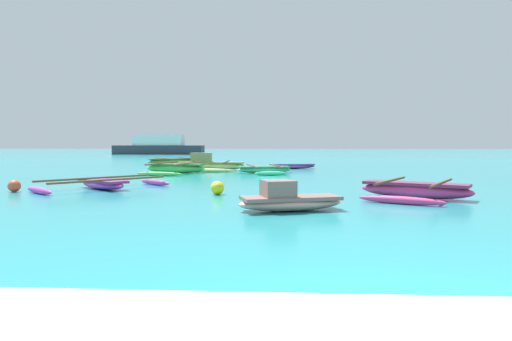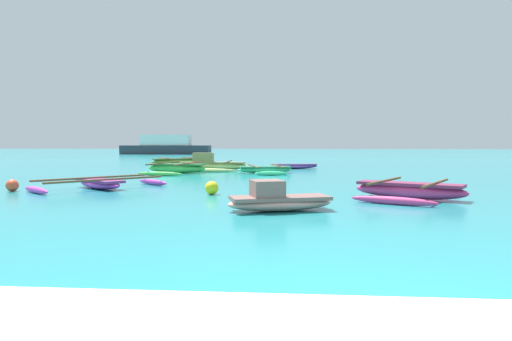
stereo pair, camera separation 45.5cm
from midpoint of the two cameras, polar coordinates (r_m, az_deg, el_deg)
The scene contains 11 objects.
moored_boat_0 at distance 12.98m, azimuth 19.58°, elevation -2.35°, with size 3.34×3.69×0.49m.
moored_boat_1 at distance 22.72m, azimuth 1.72°, elevation 0.14°, with size 2.81×3.77×0.40m.
moored_boat_2 at distance 10.08m, azimuth 4.03°, elevation -3.70°, with size 2.50×1.50×0.68m.
moored_boat_3 at distance 25.27m, azimuth -5.16°, elevation 0.75°, with size 4.01×3.77×0.97m.
moored_boat_4 at distance 26.85m, azimuth 5.37°, elevation 0.57°, with size 2.82×1.39×0.29m.
moored_boat_5 at distance 32.00m, azimuth -9.32°, elevation 1.13°, with size 3.57×3.83×0.51m.
moored_boat_6 at distance 22.99m, azimuth -9.34°, elevation 0.28°, with size 3.11×4.34×0.53m.
moored_boat_7 at distance 15.73m, azimuth -18.16°, elevation -1.55°, with size 4.08×4.32×0.37m.
mooring_buoy_0 at distance 15.86m, azimuth -27.46°, elevation -1.67°, with size 0.38×0.38×0.38m.
mooring_buoy_1 at distance 13.27m, azimuth -4.58°, elevation -2.17°, with size 0.39×0.39×0.39m.
distant_ferry at distance 63.37m, azimuth -11.00°, elevation 2.98°, with size 12.09×2.66×2.66m.
Camera 2 is at (-0.72, -3.08, 1.49)m, focal length 32.00 mm.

